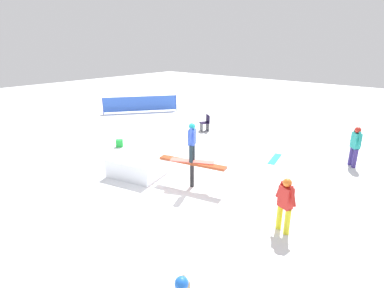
{
  "coord_description": "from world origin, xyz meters",
  "views": [
    {
      "loc": [
        5.77,
        -6.89,
        4.54
      ],
      "look_at": [
        0.0,
        0.0,
        1.49
      ],
      "focal_mm": 28.0,
      "sensor_mm": 36.0,
      "label": 1
    }
  ],
  "objects_px": {
    "folding_chair": "(205,123)",
    "main_rider_on_rail": "(192,143)",
    "bystander_teal": "(355,145)",
    "backpack_on_snow": "(119,143)",
    "loose_snowboard_cyan": "(275,159)",
    "rail_feature": "(192,166)",
    "bystander_red": "(285,202)"
  },
  "relations": [
    {
      "from": "rail_feature",
      "to": "backpack_on_snow",
      "type": "relative_size",
      "value": 6.83
    },
    {
      "from": "rail_feature",
      "to": "main_rider_on_rail",
      "type": "distance_m",
      "value": 0.76
    },
    {
      "from": "bystander_teal",
      "to": "folding_chair",
      "type": "xyz_separation_m",
      "value": [
        -7.33,
        0.23,
        -0.47
      ]
    },
    {
      "from": "folding_chair",
      "to": "backpack_on_snow",
      "type": "relative_size",
      "value": 2.59
    },
    {
      "from": "rail_feature",
      "to": "folding_chair",
      "type": "xyz_separation_m",
      "value": [
        -3.69,
        5.53,
        -0.33
      ]
    },
    {
      "from": "loose_snowboard_cyan",
      "to": "folding_chair",
      "type": "bearing_deg",
      "value": -118.39
    },
    {
      "from": "backpack_on_snow",
      "to": "folding_chair",
      "type": "bearing_deg",
      "value": -153.81
    },
    {
      "from": "bystander_teal",
      "to": "backpack_on_snow",
      "type": "relative_size",
      "value": 4.62
    },
    {
      "from": "folding_chair",
      "to": "backpack_on_snow",
      "type": "xyz_separation_m",
      "value": [
        -1.43,
        -4.59,
        -0.24
      ]
    },
    {
      "from": "bystander_red",
      "to": "loose_snowboard_cyan",
      "type": "height_order",
      "value": "bystander_red"
    },
    {
      "from": "main_rider_on_rail",
      "to": "bystander_red",
      "type": "bearing_deg",
      "value": -34.05
    },
    {
      "from": "main_rider_on_rail",
      "to": "bystander_teal",
      "type": "height_order",
      "value": "main_rider_on_rail"
    },
    {
      "from": "rail_feature",
      "to": "backpack_on_snow",
      "type": "distance_m",
      "value": 5.24
    },
    {
      "from": "rail_feature",
      "to": "bystander_teal",
      "type": "distance_m",
      "value": 6.43
    },
    {
      "from": "bystander_red",
      "to": "backpack_on_snow",
      "type": "distance_m",
      "value": 8.62
    },
    {
      "from": "main_rider_on_rail",
      "to": "loose_snowboard_cyan",
      "type": "height_order",
      "value": "main_rider_on_rail"
    },
    {
      "from": "loose_snowboard_cyan",
      "to": "folding_chair",
      "type": "distance_m",
      "value": 4.97
    },
    {
      "from": "main_rider_on_rail",
      "to": "bystander_teal",
      "type": "xyz_separation_m",
      "value": [
        3.64,
        5.3,
        -0.63
      ]
    },
    {
      "from": "bystander_red",
      "to": "loose_snowboard_cyan",
      "type": "bearing_deg",
      "value": -41.49
    },
    {
      "from": "folding_chair",
      "to": "loose_snowboard_cyan",
      "type": "bearing_deg",
      "value": 13.2
    },
    {
      "from": "rail_feature",
      "to": "bystander_red",
      "type": "bearing_deg",
      "value": -20.8
    },
    {
      "from": "main_rider_on_rail",
      "to": "bystander_red",
      "type": "distance_m",
      "value": 3.46
    },
    {
      "from": "rail_feature",
      "to": "main_rider_on_rail",
      "type": "relative_size",
      "value": 1.65
    },
    {
      "from": "loose_snowboard_cyan",
      "to": "rail_feature",
      "type": "bearing_deg",
      "value": -25.6
    },
    {
      "from": "bystander_red",
      "to": "loose_snowboard_cyan",
      "type": "relative_size",
      "value": 1.13
    },
    {
      "from": "rail_feature",
      "to": "bystander_teal",
      "type": "height_order",
      "value": "bystander_teal"
    },
    {
      "from": "rail_feature",
      "to": "bystander_red",
      "type": "height_order",
      "value": "bystander_red"
    },
    {
      "from": "bystander_red",
      "to": "backpack_on_snow",
      "type": "height_order",
      "value": "bystander_red"
    },
    {
      "from": "folding_chair",
      "to": "main_rider_on_rail",
      "type": "bearing_deg",
      "value": -25.97
    },
    {
      "from": "rail_feature",
      "to": "main_rider_on_rail",
      "type": "bearing_deg",
      "value": 0.0
    },
    {
      "from": "rail_feature",
      "to": "loose_snowboard_cyan",
      "type": "distance_m",
      "value": 4.27
    },
    {
      "from": "main_rider_on_rail",
      "to": "loose_snowboard_cyan",
      "type": "relative_size",
      "value": 1.09
    }
  ]
}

